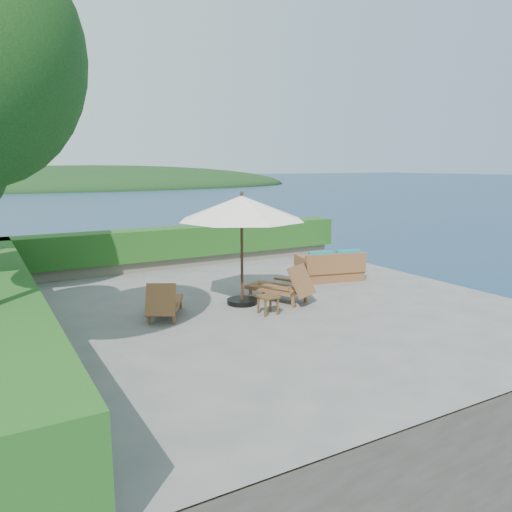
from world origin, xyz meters
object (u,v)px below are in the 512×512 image
patio_umbrella (242,209)px  lounge_left (164,302)px  side_table (268,299)px  wicker_loveseat (330,268)px  lounge_right (283,286)px

patio_umbrella → lounge_left: (-2.09, -0.17, -2.00)m
side_table → wicker_loveseat: wicker_loveseat is taller
lounge_right → wicker_loveseat: 2.91m
wicker_loveseat → side_table: bearing=-135.9°
lounge_right → lounge_left: bearing=151.5°
lounge_right → side_table: bearing=-165.8°
lounge_right → wicker_loveseat: (2.57, 1.36, -0.05)m
lounge_left → patio_umbrella: bearing=32.8°
patio_umbrella → lounge_right: (0.98, -0.37, -1.96)m
lounge_right → patio_umbrella: bearing=134.4°
patio_umbrella → side_table: 2.28m
patio_umbrella → lounge_right: patio_umbrella is taller
lounge_left → side_table: lounge_left is taller
lounge_left → lounge_right: lounge_right is taller
lounge_right → wicker_loveseat: size_ratio=0.88×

